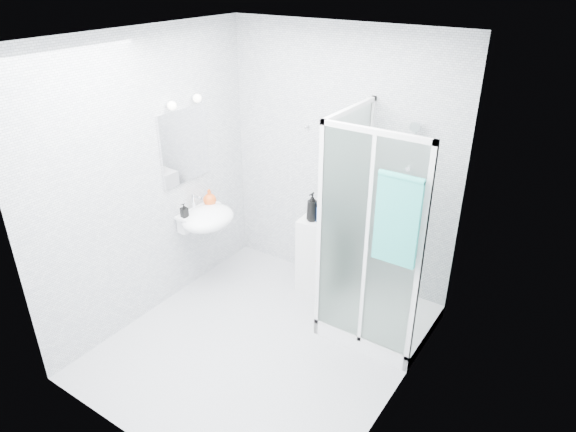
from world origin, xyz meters
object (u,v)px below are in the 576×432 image
Objects in this scene: shampoo_bottle_a at (312,207)px; soap_dispenser_orange at (210,197)px; shower_enclosure at (371,286)px; storage_cabinet at (317,254)px; hand_towel at (397,218)px; shampoo_bottle_b at (322,211)px; wall_basin at (206,218)px; soap_dispenser_black at (184,210)px.

soap_dispenser_orange is (-0.95, -0.40, 0.01)m from shampoo_bottle_a.
shower_enclosure is 2.52× the size of storage_cabinet.
hand_towel reaches higher than shampoo_bottle_a.
storage_cabinet is 3.44× the size of shampoo_bottle_b.
storage_cabinet is at bearing 147.28° from hand_towel.
shampoo_bottle_b is (0.97, 0.58, 0.11)m from wall_basin.
shampoo_bottle_a is 1.03m from soap_dispenser_orange.
soap_dispenser_black is at bearing -115.72° from wall_basin.
shampoo_bottle_b is at bearing 19.45° from shampoo_bottle_a.
storage_cabinet is 2.74× the size of shampoo_bottle_a.
soap_dispenser_orange is 1.23× the size of soap_dispenser_black.
shower_enclosure is at bearing 10.81° from wall_basin.
soap_dispenser_black is at bearing -177.09° from hand_towel.
shampoo_bottle_b is at bearing 35.77° from soap_dispenser_black.
storage_cabinet is at bearing 159.21° from shower_enclosure.
shower_enclosure reaches higher than shampoo_bottle_a.
shower_enclosure is 1.72m from wall_basin.
soap_dispenser_orange is at bearing -174.17° from shower_enclosure.
hand_towel is at bearing -37.75° from storage_cabinet.
storage_cabinet is 1.61m from hand_towel.
shampoo_bottle_b is 1.68× the size of soap_dispenser_black.
storage_cabinet is 1.10× the size of hand_towel.
shampoo_bottle_a is (-0.04, -0.05, 0.54)m from storage_cabinet.
hand_towel is 2.12m from soap_dispenser_black.
shower_enclosure is at bearing 16.16° from soap_dispenser_black.
shower_enclosure is at bearing 5.83° from soap_dispenser_orange.
shampoo_bottle_b reaches higher than soap_dispenser_black.
wall_basin is (-1.66, -0.32, 0.35)m from shower_enclosure.
shower_enclosure is 1.80m from soap_dispenser_orange.
shower_enclosure is at bearing 128.80° from hand_towel.
soap_dispenser_orange is at bearing 114.98° from wall_basin.
shampoo_bottle_a is (-0.77, 0.23, 0.49)m from shower_enclosure.
storage_cabinet is (0.92, 0.60, -0.40)m from wall_basin.
hand_towel is 2.10m from soap_dispenser_orange.
shower_enclosure is 6.92× the size of shampoo_bottle_a.
wall_basin is 0.78× the size of hand_towel.
wall_basin is 0.71× the size of storage_cabinet.
hand_towel reaches higher than soap_dispenser_black.
shampoo_bottle_a is at bearing 163.59° from shower_enclosure.
soap_dispenser_black is (-2.07, -0.10, -0.46)m from hand_towel.
wall_basin is 0.22m from soap_dispenser_orange.
wall_basin is at bearing -169.19° from shower_enclosure.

